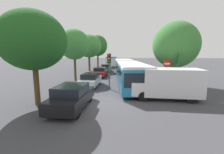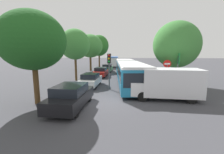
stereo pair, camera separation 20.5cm
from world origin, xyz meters
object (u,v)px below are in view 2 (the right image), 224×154
at_px(tree_left_distant, 99,46).
at_px(tree_left_near, 33,42).
at_px(queued_car_black, 71,96).
at_px(traffic_light, 109,63).
at_px(tree_right_near, 177,46).
at_px(city_bus_rear, 113,60).
at_px(articulated_bus, 128,70).
at_px(queued_car_green, 107,68).
at_px(queued_car_white, 91,80).
at_px(white_van, 168,83).
at_px(no_entry_sign, 167,70).
at_px(tree_left_far, 90,47).
at_px(direction_sign_post, 178,63).
at_px(tree_left_mid, 74,45).
at_px(queued_car_red, 101,72).

bearing_deg(tree_left_distant, tree_left_near, -88.58).
bearing_deg(queued_car_black, traffic_light, -18.64).
bearing_deg(tree_right_near, city_bus_rear, 108.84).
xyz_separation_m(articulated_bus, queued_car_green, (-3.64, 9.02, -0.71)).
distance_m(city_bus_rear, queued_car_white, 26.30).
xyz_separation_m(articulated_bus, traffic_light, (-1.80, -4.77, 1.08)).
height_order(white_van, tree_left_near, tree_left_near).
height_order(no_entry_sign, tree_left_far, tree_left_far).
bearing_deg(no_entry_sign, traffic_light, -87.55).
distance_m(tree_left_near, tree_left_distant, 28.33).
bearing_deg(traffic_light, tree_right_near, 114.66).
relative_size(white_van, tree_right_near, 0.77).
distance_m(queued_car_black, tree_left_near, 4.34).
bearing_deg(queued_car_white, city_bus_rear, 0.79).
relative_size(traffic_light, tree_left_distant, 0.43).
bearing_deg(tree_left_far, queued_car_green, -20.28).
distance_m(queued_car_black, tree_left_far, 20.85).
bearing_deg(queued_car_black, tree_left_distant, 7.90).
relative_size(white_van, direction_sign_post, 1.41).
height_order(tree_left_near, tree_left_mid, tree_left_mid).
bearing_deg(direction_sign_post, queued_car_green, -48.72).
bearing_deg(tree_left_distant, queued_car_red, -78.96).
relative_size(city_bus_rear, tree_right_near, 1.74).
relative_size(traffic_light, direction_sign_post, 0.94).
bearing_deg(queued_car_white, queued_car_black, -176.81).
xyz_separation_m(white_van, tree_left_far, (-9.99, 17.75, 3.45)).
bearing_deg(tree_left_near, no_entry_sign, 25.56).
bearing_deg(queued_car_white, white_van, -118.41).
bearing_deg(tree_left_near, queued_car_black, -13.57).
bearing_deg(tree_left_near, tree_left_far, 92.37).
relative_size(articulated_bus, queued_car_black, 3.82).
bearing_deg(queued_car_green, tree_left_near, 173.02).
height_order(articulated_bus, tree_left_near, tree_left_near).
bearing_deg(tree_left_far, articulated_bus, -55.38).
height_order(queued_car_black, tree_left_near, tree_left_near).
bearing_deg(tree_left_near, queued_car_red, 78.70).
bearing_deg(tree_left_distant, direction_sign_post, -63.96).
bearing_deg(queued_car_green, tree_right_near, -141.95).
bearing_deg(queued_car_white, queued_car_red, 1.28).
distance_m(city_bus_rear, direction_sign_post, 28.40).
xyz_separation_m(queued_car_white, tree_right_near, (8.84, 1.08, 3.49)).
xyz_separation_m(queued_car_white, tree_left_near, (-2.43, -5.64, 3.45)).
xyz_separation_m(queued_car_red, tree_left_mid, (-2.75, -3.27, 3.71)).
bearing_deg(no_entry_sign, queued_car_red, -135.32).
distance_m(queued_car_white, traffic_light, 2.98).
distance_m(queued_car_black, traffic_light, 5.72).
xyz_separation_m(city_bus_rear, queued_car_red, (-0.23, -19.73, -0.74)).
height_order(queued_car_black, direction_sign_post, direction_sign_post).
bearing_deg(white_van, tree_left_mid, -34.02).
relative_size(queued_car_green, direction_sign_post, 1.12).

